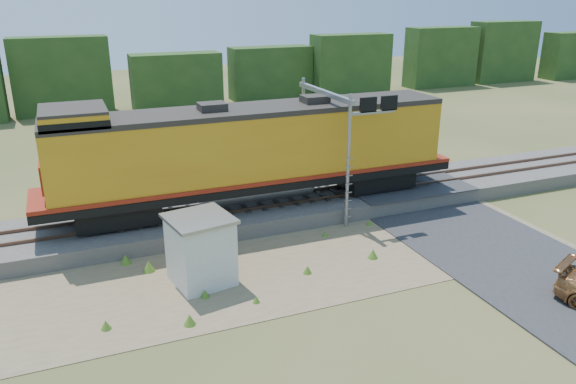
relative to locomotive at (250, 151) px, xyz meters
name	(u,v)px	position (x,y,z in m)	size (l,w,h in m)	color
ground	(341,259)	(2.24, -6.00, -3.73)	(140.00, 140.00, 0.00)	#475123
ballast	(291,206)	(2.24, 0.00, -3.33)	(70.00, 5.00, 0.80)	slate
rails	(291,198)	(2.24, 0.00, -2.85)	(70.00, 1.54, 0.16)	brown
dirt_shoulder	(296,262)	(0.24, -5.50, -3.72)	(26.00, 8.00, 0.03)	#8C7754
road	(458,228)	(9.24, -5.26, -3.64)	(7.00, 66.00, 0.86)	#38383A
tree_line_north	(172,77)	(2.24, 32.00, -0.66)	(130.00, 3.00, 6.50)	#1F3D16
weed_clumps	(267,272)	(-1.26, -5.90, -3.73)	(15.00, 6.20, 0.56)	#4C7521
locomotive	(250,151)	(0.00, 0.00, 0.00)	(21.76, 3.32, 5.61)	black
shed	(201,250)	(-4.07, -5.73, -2.25)	(2.86, 2.86, 2.92)	silver
signal_gantry	(336,119)	(4.50, -0.66, 1.40)	(2.70, 6.20, 6.82)	gray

